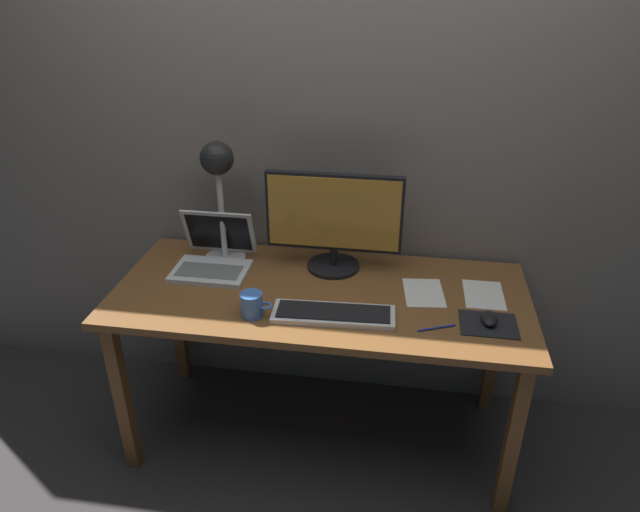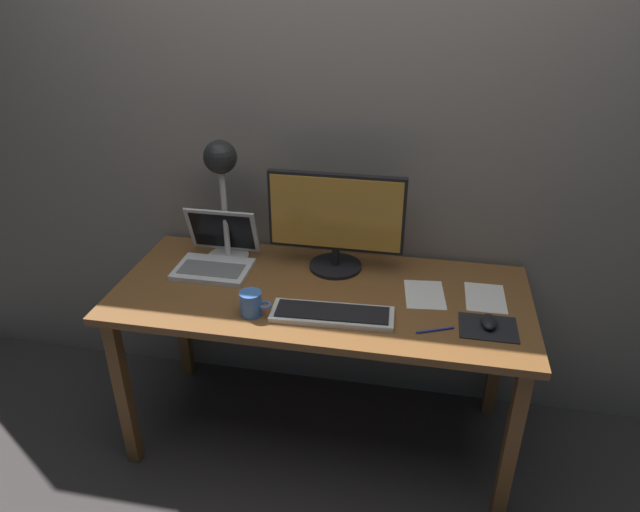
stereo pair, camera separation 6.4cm
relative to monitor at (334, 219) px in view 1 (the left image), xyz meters
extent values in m
plane|color=#383333|center=(-0.03, -0.20, -0.96)|extent=(4.80, 4.80, 0.00)
cube|color=gray|center=(-0.03, 0.20, 0.34)|extent=(4.80, 0.06, 2.60)
cube|color=brown|center=(-0.03, -0.20, -0.24)|extent=(1.60, 0.70, 0.03)
cube|color=brown|center=(-0.77, -0.49, -0.61)|extent=(0.05, 0.05, 0.71)
cube|color=brown|center=(0.71, -0.49, -0.61)|extent=(0.05, 0.05, 0.71)
cube|color=brown|center=(-0.77, 0.09, -0.61)|extent=(0.05, 0.05, 0.71)
cube|color=brown|center=(0.71, 0.09, -0.61)|extent=(0.05, 0.05, 0.71)
cylinder|color=black|center=(0.00, 0.00, -0.22)|extent=(0.22, 0.22, 0.01)
cylinder|color=black|center=(0.00, 0.00, -0.17)|extent=(0.03, 0.03, 0.08)
cube|color=black|center=(0.00, 0.00, 0.03)|extent=(0.55, 0.03, 0.32)
cube|color=gold|center=(0.00, -0.02, 0.03)|extent=(0.52, 0.00, 0.30)
cube|color=silver|center=(0.05, -0.36, -0.21)|extent=(0.45, 0.16, 0.02)
cube|color=black|center=(0.05, -0.36, -0.20)|extent=(0.41, 0.13, 0.01)
cube|color=silver|center=(-0.49, -0.13, -0.21)|extent=(0.30, 0.22, 0.02)
cube|color=slate|center=(-0.49, -0.14, -0.20)|extent=(0.26, 0.12, 0.00)
cube|color=silver|center=(-0.49, 0.01, -0.10)|extent=(0.30, 0.08, 0.21)
cube|color=black|center=(-0.49, 0.01, -0.10)|extent=(0.27, 0.07, 0.18)
cylinder|color=beige|center=(-0.46, 0.00, -0.22)|extent=(0.17, 0.17, 0.01)
cylinder|color=silver|center=(-0.46, 0.00, 0.00)|extent=(0.02, 0.02, 0.41)
sphere|color=black|center=(-0.46, 0.00, 0.23)|extent=(0.13, 0.13, 0.13)
sphere|color=#FFEAB2|center=(-0.46, -0.01, 0.19)|extent=(0.05, 0.05, 0.05)
cube|color=black|center=(0.60, -0.33, -0.22)|extent=(0.20, 0.16, 0.00)
ellipsoid|color=black|center=(0.60, -0.32, -0.20)|extent=(0.06, 0.10, 0.03)
cylinder|color=#3F72CC|center=(-0.24, -0.40, -0.18)|extent=(0.08, 0.08, 0.09)
torus|color=#3F72CC|center=(-0.19, -0.40, -0.18)|extent=(0.05, 0.05, 0.01)
cube|color=white|center=(0.60, -0.13, -0.22)|extent=(0.15, 0.21, 0.00)
cube|color=white|center=(0.37, -0.15, -0.22)|extent=(0.17, 0.23, 0.00)
cylinder|color=#2633A5|center=(0.41, -0.38, -0.22)|extent=(0.13, 0.06, 0.01)
camera|label=1|loc=(0.27, -2.08, 0.93)|focal=32.31mm
camera|label=2|loc=(0.33, -2.07, 0.93)|focal=32.31mm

